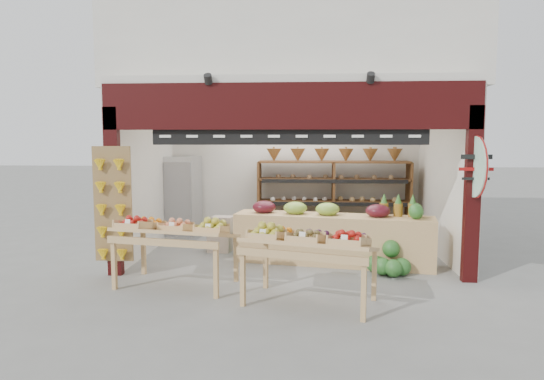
{
  "coord_description": "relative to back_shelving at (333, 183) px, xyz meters",
  "views": [
    {
      "loc": [
        0.26,
        -8.42,
        2.16
      ],
      "look_at": [
        -0.31,
        -0.2,
        1.29
      ],
      "focal_mm": 32.0,
      "sensor_mm": 36.0,
      "label": 1
    }
  ],
  "objects": [
    {
      "name": "ground",
      "position": [
        -0.85,
        -1.83,
        -1.23
      ],
      "size": [
        60.0,
        60.0,
        0.0
      ],
      "primitive_type": "plane",
      "color": "slate",
      "rests_on": "ground"
    },
    {
      "name": "shop_structure",
      "position": [
        -0.85,
        -0.22,
        2.69
      ],
      "size": [
        6.36,
        5.12,
        5.4
      ],
      "color": "beige",
      "rests_on": "ground"
    },
    {
      "name": "banana_board",
      "position": [
        -3.58,
        -3.01,
        -0.12
      ],
      "size": [
        0.6,
        0.15,
        1.8
      ],
      "color": "brown",
      "rests_on": "ground"
    },
    {
      "name": "gift_sign",
      "position": [
        1.9,
        -2.98,
        0.52
      ],
      "size": [
        0.04,
        0.93,
        0.92
      ],
      "color": "#C1F3D8",
      "rests_on": "ground"
    },
    {
      "name": "back_shelving",
      "position": [
        0.0,
        0.0,
        0.0
      ],
      "size": [
        3.2,
        0.53,
        1.96
      ],
      "color": "brown",
      "rests_on": "ground"
    },
    {
      "name": "refrigerator",
      "position": [
        -3.25,
        -0.05,
        -0.34
      ],
      "size": [
        0.77,
        0.77,
        1.79
      ],
      "primitive_type": "cube",
      "rotation": [
        0.0,
        0.0,
        -0.11
      ],
      "color": "silver",
      "rests_on": "ground"
    },
    {
      "name": "cardboard_stack",
      "position": [
        -1.97,
        -1.18,
        -0.98
      ],
      "size": [
        1.03,
        0.75,
        0.68
      ],
      "color": "silver",
      "rests_on": "ground"
    },
    {
      "name": "mid_counter",
      "position": [
        -0.13,
        -1.94,
        -0.77
      ],
      "size": [
        3.47,
        1.24,
        1.07
      ],
      "color": "tan",
      "rests_on": "ground"
    },
    {
      "name": "display_table_left",
      "position": [
        -2.58,
        -3.29,
        -0.42
      ],
      "size": [
        1.83,
        1.24,
        1.06
      ],
      "color": "tan",
      "rests_on": "ground"
    },
    {
      "name": "display_table_right",
      "position": [
        -0.53,
        -4.03,
        -0.4
      ],
      "size": [
        1.87,
        1.37,
        1.06
      ],
      "color": "tan",
      "rests_on": "ground"
    },
    {
      "name": "watermelon_pile",
      "position": [
        0.76,
        -2.51,
        -1.06
      ],
      "size": [
        0.69,
        0.69,
        0.54
      ],
      "color": "#1E4D19",
      "rests_on": "ground"
    }
  ]
}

